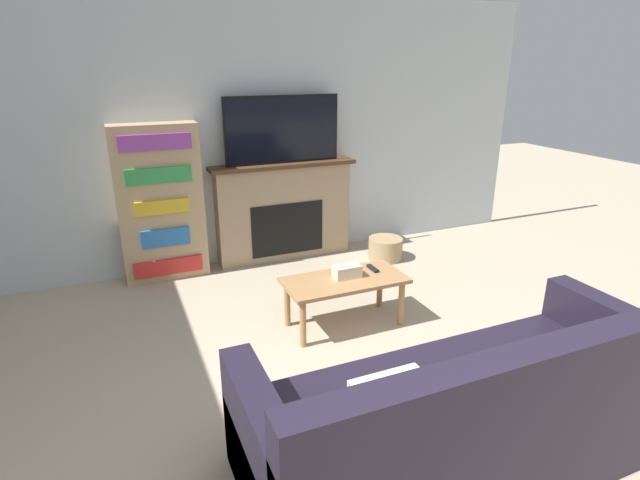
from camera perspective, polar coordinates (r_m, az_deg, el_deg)
name	(u,v)px	position (r m, az deg, el deg)	size (l,w,h in m)	color
wall_back	(241,134)	(5.24, -9.04, 11.84)	(6.78, 0.06, 2.70)	silver
fireplace	(284,211)	(5.39, -4.13, 3.34)	(1.55, 0.28, 1.06)	tan
tv	(283,130)	(5.20, -4.30, 12.46)	(1.21, 0.03, 0.68)	black
couch	(469,416)	(2.88, 16.67, -18.76)	(2.37, 0.96, 0.90)	black
coffee_table	(345,285)	(4.02, 2.84, -5.21)	(0.98, 0.47, 0.41)	#A87A4C
tissue_box	(347,272)	(4.00, 3.10, -3.62)	(0.22, 0.12, 0.10)	beige
remote_control	(373,268)	(4.18, 6.05, -3.25)	(0.04, 0.15, 0.02)	black
bookshelf	(161,204)	(5.06, -17.76, 3.99)	(0.80, 0.29, 1.52)	tan
storage_basket	(385,249)	(5.50, 7.48, -0.97)	(0.37, 0.37, 0.24)	tan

